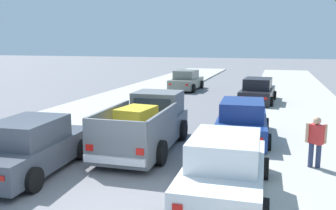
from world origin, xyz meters
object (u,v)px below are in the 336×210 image
(car_left_near, at_px, (186,81))
(car_left_mid, at_px, (31,147))
(pickup_truck, at_px, (146,125))
(car_right_near, at_px, (225,169))
(car_right_mid, at_px, (258,92))
(pedestrian, at_px, (316,140))
(car_left_far, at_px, (242,122))

(car_left_near, relative_size, car_left_mid, 0.99)
(pickup_truck, bearing_deg, car_right_near, -46.34)
(pickup_truck, xyz_separation_m, car_left_mid, (-2.33, -3.14, -0.09))
(pickup_truck, bearing_deg, car_right_mid, 73.16)
(car_left_mid, distance_m, pedestrian, 8.07)
(car_right_near, height_order, car_right_mid, same)
(car_right_near, xyz_separation_m, car_left_mid, (-5.51, 0.19, 0.00))
(car_left_mid, distance_m, car_right_mid, 14.91)
(car_left_mid, height_order, car_right_mid, same)
(car_left_near, bearing_deg, pedestrian, -64.56)
(car_left_mid, bearing_deg, car_left_far, 42.95)
(car_right_near, relative_size, car_left_mid, 0.99)
(car_left_mid, relative_size, car_left_far, 1.00)
(car_left_near, bearing_deg, pickup_truck, -81.27)
(pickup_truck, bearing_deg, car_left_near, 98.73)
(car_left_near, height_order, car_left_far, same)
(car_right_mid, bearing_deg, pedestrian, -79.37)
(car_left_near, distance_m, car_right_mid, 7.43)
(car_left_far, bearing_deg, pickup_truck, -148.38)
(car_right_mid, distance_m, car_left_far, 8.78)
(car_left_mid, height_order, car_left_far, same)
(car_left_near, bearing_deg, car_right_mid, -40.80)
(car_right_mid, relative_size, car_left_far, 1.00)
(car_left_mid, bearing_deg, car_right_mid, 68.10)
(car_left_near, relative_size, car_left_far, 1.00)
(car_left_mid, xyz_separation_m, car_left_far, (5.43, 5.06, 0.00))
(car_left_near, xyz_separation_m, car_right_near, (5.57, -18.88, 0.00))
(pickup_truck, bearing_deg, pedestrian, -8.60)
(pickup_truck, height_order, car_left_near, pickup_truck)
(car_left_mid, relative_size, pedestrian, 2.73)
(car_left_near, distance_m, car_left_mid, 18.68)
(pickup_truck, distance_m, car_left_near, 15.72)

